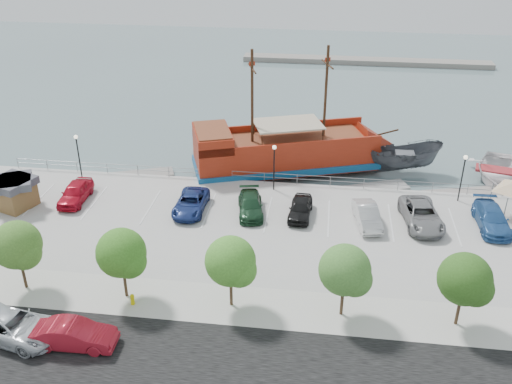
# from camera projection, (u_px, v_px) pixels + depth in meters

# --- Properties ---
(ground) EXTENTS (160.00, 160.00, 0.00)m
(ground) POSITION_uv_depth(u_px,v_px,m) (265.00, 237.00, 45.85)
(ground) COLOR slate
(street) EXTENTS (100.00, 8.00, 0.04)m
(street) POSITION_uv_depth(u_px,v_px,m) (231.00, 375.00, 31.33)
(street) COLOR black
(street) RESTS_ON land_slab
(sidewalk) EXTENTS (100.00, 4.00, 0.05)m
(sidewalk) POSITION_uv_depth(u_px,v_px,m) (247.00, 306.00, 36.60)
(sidewalk) COLOR beige
(sidewalk) RESTS_ON land_slab
(seawall_railing) EXTENTS (50.00, 0.06, 1.00)m
(seawall_railing) POSITION_uv_depth(u_px,v_px,m) (275.00, 178.00, 52.00)
(seawall_railing) COLOR gray
(seawall_railing) RESTS_ON land_slab
(far_shore) EXTENTS (40.00, 3.00, 0.80)m
(far_shore) POSITION_uv_depth(u_px,v_px,m) (366.00, 61.00, 92.81)
(far_shore) COLOR gray
(far_shore) RESTS_ON ground
(pirate_ship) EXTENTS (20.84, 11.85, 12.93)m
(pirate_ship) POSITION_uv_depth(u_px,v_px,m) (300.00, 151.00, 55.80)
(pirate_ship) COLOR maroon
(pirate_ship) RESTS_ON ground
(patrol_boat) EXTENTS (8.01, 4.78, 2.91)m
(patrol_boat) POSITION_uv_depth(u_px,v_px,m) (404.00, 160.00, 55.64)
(patrol_boat) COLOR #45484E
(patrol_boat) RESTS_ON ground
(speedboat) EXTENTS (7.42, 9.08, 1.64)m
(speedboat) POSITION_uv_depth(u_px,v_px,m) (497.00, 173.00, 54.54)
(speedboat) COLOR white
(speedboat) RESTS_ON ground
(dock_west) EXTENTS (7.10, 4.29, 0.39)m
(dock_west) POSITION_uv_depth(u_px,v_px,m) (138.00, 176.00, 55.43)
(dock_west) COLOR gray
(dock_west) RESTS_ON ground
(dock_mid) EXTENTS (7.34, 4.64, 0.41)m
(dock_mid) POSITION_uv_depth(u_px,v_px,m) (371.00, 190.00, 52.81)
(dock_mid) COLOR gray
(dock_mid) RESTS_ON ground
(dock_east) EXTENTS (7.78, 4.03, 0.43)m
(dock_east) POSITION_uv_depth(u_px,v_px,m) (465.00, 195.00, 51.82)
(dock_east) COLOR gray
(dock_east) RESTS_ON ground
(shed) EXTENTS (3.99, 3.99, 2.58)m
(shed) POSITION_uv_depth(u_px,v_px,m) (14.00, 192.00, 47.67)
(shed) COLOR brown
(shed) RESTS_ON land_slab
(street_van) EXTENTS (6.40, 3.84, 1.66)m
(street_van) POSITION_uv_depth(u_px,v_px,m) (12.00, 326.00, 33.67)
(street_van) COLOR #B8BFC4
(street_van) RESTS_ON street
(street_sedan) EXTENTS (4.94, 1.85, 1.61)m
(street_sedan) POSITION_uv_depth(u_px,v_px,m) (74.00, 335.00, 33.05)
(street_sedan) COLOR maroon
(street_sedan) RESTS_ON street
(fire_hydrant) EXTENTS (0.28, 0.28, 0.81)m
(fire_hydrant) POSITION_uv_depth(u_px,v_px,m) (132.00, 299.00, 36.55)
(fire_hydrant) COLOR #CEC504
(fire_hydrant) RESTS_ON sidewalk
(lamp_post_left) EXTENTS (0.36, 0.36, 4.28)m
(lamp_post_left) POSITION_uv_depth(u_px,v_px,m) (78.00, 149.00, 51.84)
(lamp_post_left) COLOR black
(lamp_post_left) RESTS_ON land_slab
(lamp_post_mid) EXTENTS (0.36, 0.36, 4.28)m
(lamp_post_mid) POSITION_uv_depth(u_px,v_px,m) (274.00, 160.00, 49.74)
(lamp_post_mid) COLOR black
(lamp_post_mid) RESTS_ON land_slab
(lamp_post_right) EXTENTS (0.36, 0.36, 4.28)m
(lamp_post_right) POSITION_uv_depth(u_px,v_px,m) (463.00, 170.00, 47.86)
(lamp_post_right) COLOR black
(lamp_post_right) RESTS_ON land_slab
(tree_b) EXTENTS (3.30, 3.20, 5.00)m
(tree_b) POSITION_uv_depth(u_px,v_px,m) (19.00, 247.00, 36.75)
(tree_b) COLOR #473321
(tree_b) RESTS_ON sidewalk
(tree_c) EXTENTS (3.30, 3.20, 5.00)m
(tree_c) POSITION_uv_depth(u_px,v_px,m) (123.00, 255.00, 35.93)
(tree_c) COLOR #473321
(tree_c) RESTS_ON sidewalk
(tree_d) EXTENTS (3.30, 3.20, 5.00)m
(tree_d) POSITION_uv_depth(u_px,v_px,m) (233.00, 263.00, 35.11)
(tree_d) COLOR #473321
(tree_d) RESTS_ON sidewalk
(tree_e) EXTENTS (3.30, 3.20, 5.00)m
(tree_e) POSITION_uv_depth(u_px,v_px,m) (347.00, 272.00, 34.29)
(tree_e) COLOR #473321
(tree_e) RESTS_ON sidewalk
(tree_f) EXTENTS (3.30, 3.20, 5.00)m
(tree_f) POSITION_uv_depth(u_px,v_px,m) (467.00, 281.00, 33.47)
(tree_f) COLOR #473321
(tree_f) RESTS_ON sidewalk
(parked_car_a) EXTENTS (2.10, 4.87, 1.64)m
(parked_car_a) POSITION_uv_depth(u_px,v_px,m) (75.00, 192.00, 48.82)
(parked_car_a) COLOR #B60D21
(parked_car_a) RESTS_ON land_slab
(parked_car_c) EXTENTS (2.40, 5.19, 1.44)m
(parked_car_c) POSITION_uv_depth(u_px,v_px,m) (191.00, 203.00, 47.36)
(parked_car_c) COLOR navy
(parked_car_c) RESTS_ON land_slab
(parked_car_d) EXTENTS (2.85, 5.16, 1.42)m
(parked_car_d) POSITION_uv_depth(u_px,v_px,m) (250.00, 205.00, 47.03)
(parked_car_d) COLOR #193D24
(parked_car_d) RESTS_ON land_slab
(parked_car_e) EXTENTS (2.01, 4.47, 1.49)m
(parked_car_e) POSITION_uv_depth(u_px,v_px,m) (300.00, 208.00, 46.52)
(parked_car_e) COLOR black
(parked_car_e) RESTS_ON land_slab
(parked_car_f) EXTENTS (2.43, 4.91, 1.55)m
(parked_car_f) POSITION_uv_depth(u_px,v_px,m) (367.00, 216.00, 45.39)
(parked_car_f) COLOR silver
(parked_car_f) RESTS_ON land_slab
(parked_car_g) EXTENTS (3.43, 6.19, 1.64)m
(parked_car_g) POSITION_uv_depth(u_px,v_px,m) (421.00, 215.00, 45.39)
(parked_car_g) COLOR gray
(parked_car_g) RESTS_ON land_slab
(parked_car_h) EXTENTS (2.38, 5.54, 1.59)m
(parked_car_h) POSITION_uv_depth(u_px,v_px,m) (492.00, 218.00, 44.96)
(parked_car_h) COLOR #2E5E9D
(parked_car_h) RESTS_ON land_slab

